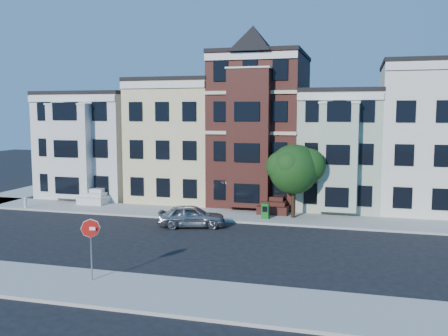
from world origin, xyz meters
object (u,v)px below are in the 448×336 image
(parked_car, at_px, (191,216))
(newspaper_box, at_px, (265,211))
(fire_hydrant, at_px, (25,204))
(stop_sign, at_px, (91,246))
(street_tree, at_px, (294,173))

(parked_car, bearing_deg, newspaper_box, -68.84)
(newspaper_box, bearing_deg, fire_hydrant, -176.15)
(fire_hydrant, bearing_deg, parked_car, -8.82)
(newspaper_box, bearing_deg, stop_sign, -108.23)
(street_tree, bearing_deg, newspaper_box, -155.46)
(newspaper_box, bearing_deg, parked_car, -142.48)
(street_tree, relative_size, newspaper_box, 5.87)
(parked_car, relative_size, stop_sign, 1.41)
(street_tree, bearing_deg, stop_sign, -113.92)
(fire_hydrant, bearing_deg, street_tree, 5.10)
(street_tree, relative_size, parked_car, 1.46)
(street_tree, height_order, fire_hydrant, street_tree)
(street_tree, distance_m, fire_hydrant, 20.84)
(street_tree, height_order, newspaper_box, street_tree)
(parked_car, height_order, fire_hydrant, parked_car)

